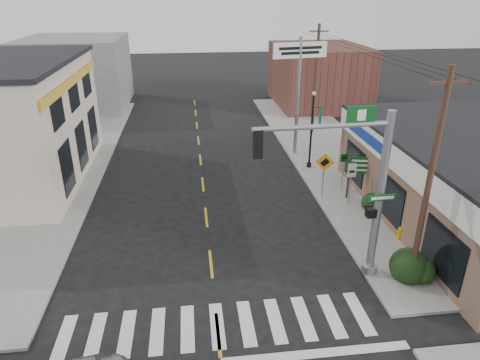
{
  "coord_description": "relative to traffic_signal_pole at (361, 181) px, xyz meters",
  "views": [
    {
      "loc": [
        -0.59,
        -10.81,
        10.37
      ],
      "look_at": [
        1.47,
        6.09,
        2.8
      ],
      "focal_mm": 32.0,
      "sensor_mm": 36.0,
      "label": 1
    }
  ],
  "objects": [
    {
      "name": "ped_crossing_sign",
      "position": [
        0.9,
        6.67,
        -2.25
      ],
      "size": [
        0.99,
        0.07,
        2.55
      ],
      "rotation": [
        0.0,
        0.0,
        -0.33
      ],
      "color": "gray",
      "rests_on": "sidewalk_right"
    },
    {
      "name": "shrub_front",
      "position": [
        2.11,
        -0.55,
        -3.47
      ],
      "size": [
        1.43,
        1.43,
        1.07
      ],
      "primitive_type": "ellipsoid",
      "color": "black",
      "rests_on": "sidewalk_right"
    },
    {
      "name": "bare_tree",
      "position": [
        5.1,
        1.56,
        -0.46
      ],
      "size": [
        2.26,
        2.26,
        4.51
      ],
      "rotation": [
        0.0,
        0.0,
        -0.03
      ],
      "color": "black",
      "rests_on": "sidewalk_right"
    },
    {
      "name": "center_line",
      "position": [
        -5.4,
        5.47,
        -4.13
      ],
      "size": [
        0.12,
        56.0,
        0.01
      ],
      "primitive_type": "cube",
      "color": "gold",
      "rests_on": "ground"
    },
    {
      "name": "bldg_distant_left",
      "position": [
        -16.4,
        29.47,
        -0.94
      ],
      "size": [
        9.0,
        10.0,
        6.4
      ],
      "primitive_type": "cube",
      "color": "gray",
      "rests_on": "ground"
    },
    {
      "name": "dance_center_sign",
      "position": [
        1.1,
        13.69,
        1.66
      ],
      "size": [
        3.59,
        0.22,
        7.64
      ],
      "rotation": [
        0.0,
        0.0,
        0.18
      ],
      "color": "gray",
      "rests_on": "sidewalk_right"
    },
    {
      "name": "utility_pole_far",
      "position": [
        3.58,
        18.15,
        0.13
      ],
      "size": [
        1.41,
        0.21,
        8.08
      ],
      "rotation": [
        0.0,
        0.0,
        -0.13
      ],
      "color": "#3E2919",
      "rests_on": "sidewalk_right"
    },
    {
      "name": "sidewalk_right",
      "position": [
        3.6,
        10.47,
        -4.07
      ],
      "size": [
        6.0,
        38.0,
        0.13
      ],
      "primitive_type": "cube",
      "color": "gray",
      "rests_on": "ground"
    },
    {
      "name": "utility_pole_near",
      "position": [
        2.1,
        -0.82,
        0.17
      ],
      "size": [
        1.42,
        0.21,
        8.16
      ],
      "rotation": [
        0.0,
        0.0,
        0.13
      ],
      "color": "#492F21",
      "rests_on": "sidewalk_right"
    },
    {
      "name": "crosswalk",
      "position": [
        -5.4,
        -2.13,
        -4.13
      ],
      "size": [
        11.0,
        2.2,
        0.01
      ],
      "primitive_type": "cube",
      "color": "silver",
      "rests_on": "ground"
    },
    {
      "name": "shrub_back",
      "position": [
        2.98,
        5.09,
        -3.64
      ],
      "size": [
        0.98,
        0.98,
        0.73
      ],
      "primitive_type": "ellipsoid",
      "color": "black",
      "rests_on": "sidewalk_right"
    },
    {
      "name": "lamp_post",
      "position": [
        1.44,
        11.05,
        -1.22
      ],
      "size": [
        0.62,
        0.49,
        4.79
      ],
      "rotation": [
        0.0,
        0.0,
        0.21
      ],
      "color": "black",
      "rests_on": "sidewalk_right"
    },
    {
      "name": "traffic_signal_pole",
      "position": [
        0.0,
        0.0,
        0.0
      ],
      "size": [
        5.32,
        0.39,
        6.74
      ],
      "rotation": [
        0.0,
        0.0,
        0.05
      ],
      "color": "gray",
      "rests_on": "sidewalk_right"
    },
    {
      "name": "sidewalk_left",
      "position": [
        -14.4,
        10.47,
        -4.07
      ],
      "size": [
        6.0,
        38.0,
        0.13
      ],
      "primitive_type": "cube",
      "color": "gray",
      "rests_on": "ground"
    },
    {
      "name": "guide_sign",
      "position": [
        2.8,
        6.47,
        -2.37
      ],
      "size": [
        1.44,
        0.13,
        2.51
      ],
      "rotation": [
        0.0,
        0.0,
        -0.22
      ],
      "color": "#4A2F22",
      "rests_on": "sidewalk_right"
    },
    {
      "name": "ground",
      "position": [
        -5.4,
        -2.53,
        -4.14
      ],
      "size": [
        140.0,
        140.0,
        0.0
      ],
      "primitive_type": "plane",
      "color": "black",
      "rests_on": "ground"
    },
    {
      "name": "bldg_distant_right",
      "position": [
        6.6,
        27.47,
        -1.34
      ],
      "size": [
        8.0,
        10.0,
        5.6
      ],
      "primitive_type": "cube",
      "color": "brown",
      "rests_on": "ground"
    },
    {
      "name": "fire_hydrant",
      "position": [
        3.1,
        2.13,
        -3.66
      ],
      "size": [
        0.2,
        0.2,
        0.65
      ],
      "rotation": [
        0.0,
        0.0,
        0.31
      ],
      "color": "#CE9800",
      "rests_on": "sidewalk_right"
    }
  ]
}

